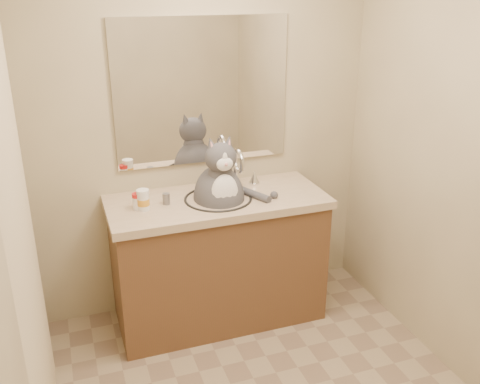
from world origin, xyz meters
The scene contains 8 objects.
room centered at (0.00, 0.00, 1.20)m, with size 2.22×2.52×2.42m.
vanity centered at (0.00, 0.96, 0.44)m, with size 1.34×0.59×1.12m.
mirror centered at (0.00, 1.24, 1.45)m, with size 1.10×0.02×0.90m, color white.
shower_curtain centered at (-1.05, 0.10, 1.03)m, with size 0.02×1.30×1.93m.
cat centered at (0.01, 0.94, 0.89)m, with size 0.44×0.35×0.62m.
pill_bottle_redcap centered at (-0.49, 0.96, 0.90)m, with size 0.07×0.07×0.10m.
pill_bottle_orange centered at (-0.46, 0.93, 0.91)m, with size 0.09×0.09×0.12m.
grey_canister centered at (-0.31, 0.97, 0.88)m, with size 0.04×0.04×0.07m.
Camera 1 is at (-0.87, -1.94, 2.10)m, focal length 40.00 mm.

